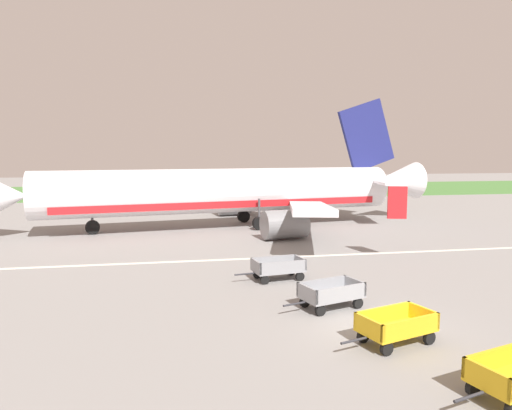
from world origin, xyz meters
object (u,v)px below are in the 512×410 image
Objects in this scene: baggage_cart_second_in_row at (396,326)px; baggage_cart_fourth_in_row at (278,268)px; airplane at (235,191)px; baggage_cart_third_in_row at (331,294)px.

baggage_cart_fourth_in_row is at bearing 104.31° from baggage_cart_second_in_row.
airplane reaches higher than baggage_cart_fourth_in_row.
airplane is at bearing 93.02° from baggage_cart_third_in_row.
airplane is 10.39× the size of baggage_cart_fourth_in_row.
baggage_cart_second_in_row is at bearing -85.29° from airplane.
airplane is 21.53m from baggage_cart_third_in_row.
airplane reaches higher than baggage_cart_third_in_row.
baggage_cart_second_in_row and baggage_cart_third_in_row have the same top height.
baggage_cart_third_in_row is (-0.94, 3.79, 0.00)m from baggage_cart_second_in_row.
baggage_cart_fourth_in_row is at bearing 104.60° from baggage_cart_third_in_row.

